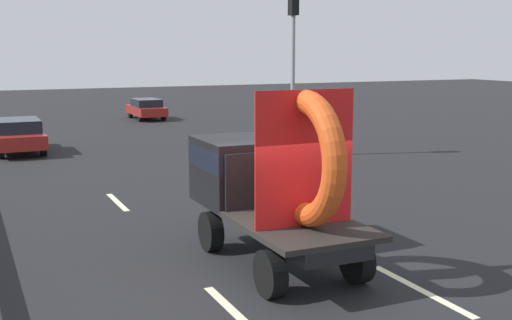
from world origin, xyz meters
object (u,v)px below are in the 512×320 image
Objects in this scene: distant_sedan at (19,135)px; traffic_light at (293,51)px; oncoming_car at (146,108)px; flatbed_truck at (267,180)px.

distant_sedan is 0.66× the size of traffic_light.
oncoming_car is at bearing 95.92° from traffic_light.
traffic_light is 1.69× the size of oncoming_car.
flatbed_truck is 12.84m from traffic_light.
traffic_light reaches higher than distant_sedan.
flatbed_truck is at bearing -100.04° from oncoming_car.
flatbed_truck reaches higher than distant_sedan.
oncoming_car is at bearing 52.02° from distant_sedan.
flatbed_truck is at bearing -78.49° from distant_sedan.
distant_sedan is 11.45m from traffic_light.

